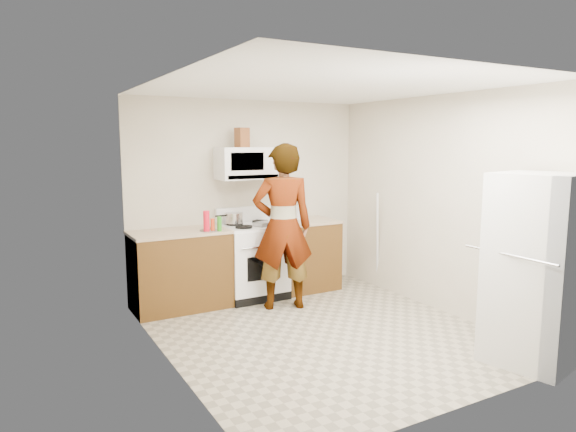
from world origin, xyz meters
TOP-DOWN VIEW (x-y plane):
  - floor at (0.00, 0.00)m, footprint 3.60×3.60m
  - back_wall at (0.00, 1.79)m, footprint 3.20×0.02m
  - right_wall at (1.59, 0.00)m, footprint 0.02×3.60m
  - cabinet_left at (-1.04, 1.49)m, footprint 1.12×0.62m
  - counter_left at (-1.04, 1.49)m, footprint 1.14×0.64m
  - cabinet_right at (0.68, 1.49)m, footprint 0.80×0.62m
  - counter_right at (0.68, 1.49)m, footprint 0.82×0.64m
  - gas_range at (-0.10, 1.48)m, footprint 0.76×0.65m
  - microwave at (-0.10, 1.61)m, footprint 0.76×0.38m
  - person at (0.03, 0.92)m, footprint 0.82×0.66m
  - fridge at (1.24, -1.52)m, footprint 0.84×0.84m
  - kettle at (0.67, 1.62)m, footprint 0.18×0.18m
  - jug at (-0.19, 1.56)m, footprint 0.16×0.16m
  - saucepan at (-0.29, 1.62)m, footprint 0.28×0.28m
  - tray at (-0.00, 1.35)m, footprint 0.29×0.25m
  - bottle_spray at (-0.78, 1.28)m, footprint 0.08×0.08m
  - bottle_hot_sauce at (-0.70, 1.30)m, footprint 0.06×0.06m
  - bottle_green_cap at (-0.64, 1.23)m, footprint 0.06×0.06m
  - pot_lid at (-0.73, 1.32)m, footprint 0.30×0.30m
  - broom at (1.55, 1.04)m, footprint 0.21×0.21m

SIDE VIEW (x-z plane):
  - floor at x=0.00m, z-range 0.00..0.00m
  - cabinet_left at x=-1.04m, z-range 0.00..0.90m
  - cabinet_right at x=0.68m, z-range 0.00..0.90m
  - gas_range at x=-0.10m, z-range -0.08..1.05m
  - broom at x=1.55m, z-range 0.01..1.31m
  - fridge at x=1.24m, z-range 0.00..1.70m
  - counter_left at x=-1.04m, z-range 0.90..0.93m
  - counter_right at x=0.68m, z-range 0.90..0.93m
  - pot_lid at x=-0.73m, z-range 0.94..0.95m
  - tray at x=0.00m, z-range 0.93..0.98m
  - person at x=0.03m, z-range 0.00..1.95m
  - bottle_hot_sauce at x=-0.70m, z-range 0.94..1.08m
  - saucepan at x=-0.29m, z-range 0.95..1.08m
  - kettle at x=0.67m, z-range 0.94..1.10m
  - bottle_green_cap at x=-0.64m, z-range 0.94..1.11m
  - bottle_spray at x=-0.78m, z-range 0.94..1.18m
  - back_wall at x=0.00m, z-range 0.00..2.50m
  - right_wall at x=1.59m, z-range 0.00..2.50m
  - microwave at x=-0.10m, z-range 1.50..1.90m
  - jug at x=-0.19m, z-range 1.90..2.14m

